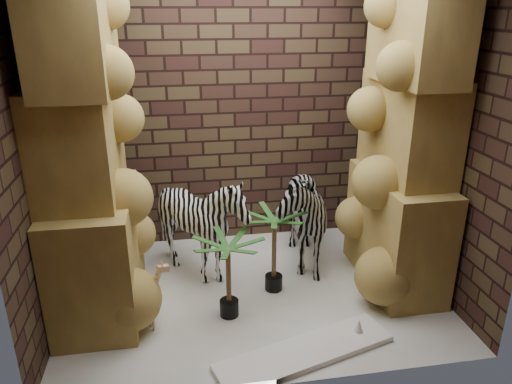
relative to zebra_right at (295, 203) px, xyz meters
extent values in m
plane|color=white|center=(-0.53, -0.55, -0.68)|extent=(3.50, 3.50, 0.00)
plane|color=#311B18|center=(-0.53, 0.70, 0.82)|extent=(3.50, 0.00, 3.50)
plane|color=#311B18|center=(-0.53, -1.80, 0.82)|extent=(3.50, 0.00, 3.50)
plane|color=#311B18|center=(-2.28, -0.55, 0.82)|extent=(0.00, 3.00, 3.00)
plane|color=#311B18|center=(1.22, -0.55, 0.82)|extent=(0.00, 3.00, 3.00)
imported|color=white|center=(0.00, 0.00, 0.00)|extent=(0.68, 1.18, 1.36)
imported|color=white|center=(-0.99, -0.17, -0.16)|extent=(1.03, 1.23, 1.04)
cube|color=white|center=(-0.28, -1.51, -0.66)|extent=(1.53, 0.78, 0.05)
camera|label=1|loc=(-1.19, -4.52, 1.92)|focal=33.88mm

